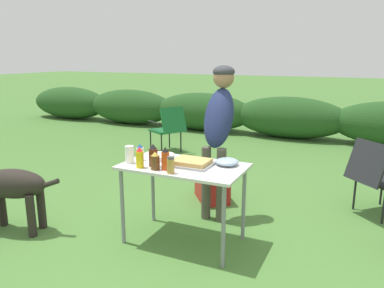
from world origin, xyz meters
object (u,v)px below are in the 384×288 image
object	(u,v)px
camp_chair_near_hedge	(378,174)
cooler_box	(212,186)
mustard_bottle	(140,158)
camp_chair_green_behind_table	(169,127)
bbq_sauce_bottle	(153,156)
beer_bottle	(155,161)
plate_stack	(162,157)
mixing_bowl	(227,162)
paper_cup_stack	(130,154)
dog	(7,185)
hot_sauce_bottle	(165,159)
spice_jar	(171,165)
mayo_bottle	(140,152)
folding_table	(183,173)
standing_person_in_olive_jacket	(219,122)
food_tray	(191,163)

from	to	relation	value
camp_chair_near_hedge	cooler_box	world-z (taller)	camp_chair_near_hedge
mustard_bottle	camp_chair_green_behind_table	distance (m)	3.39
camp_chair_near_hedge	bbq_sauce_bottle	bearing A→B (deg)	-95.82
beer_bottle	camp_chair_green_behind_table	world-z (taller)	beer_bottle
plate_stack	mixing_bowl	world-z (taller)	mixing_bowl
beer_bottle	bbq_sauce_bottle	world-z (taller)	bbq_sauce_bottle
camp_chair_near_hedge	cooler_box	distance (m)	1.83
plate_stack	paper_cup_stack	xyz separation A→B (m)	(-0.19, -0.25, 0.06)
plate_stack	mixing_bowl	distance (m)	0.64
plate_stack	dog	xyz separation A→B (m)	(-1.37, -0.64, -0.29)
paper_cup_stack	hot_sauce_bottle	xyz separation A→B (m)	(0.40, -0.05, 0.02)
hot_sauce_bottle	mustard_bottle	bearing A→B (deg)	-170.74
beer_bottle	mustard_bottle	size ratio (longest dim) A/B	0.84
beer_bottle	spice_jar	world-z (taller)	beer_bottle
plate_stack	mayo_bottle	distance (m)	0.21
paper_cup_stack	bbq_sauce_bottle	bearing A→B (deg)	0.62
bbq_sauce_bottle	camp_chair_green_behind_table	bearing A→B (deg)	116.32
mixing_bowl	mayo_bottle	size ratio (longest dim) A/B	1.35
camp_chair_near_hedge	spice_jar	bearing A→B (deg)	-89.83
dog	spice_jar	bearing A→B (deg)	-98.28
plate_stack	beer_bottle	xyz separation A→B (m)	(0.12, -0.33, 0.05)
plate_stack	dog	world-z (taller)	plate_stack
folding_table	mixing_bowl	size ratio (longest dim) A/B	5.28
paper_cup_stack	camp_chair_green_behind_table	bearing A→B (deg)	112.32
plate_stack	standing_person_in_olive_jacket	distance (m)	0.72
mayo_bottle	bbq_sauce_bottle	distance (m)	0.25
camp_chair_near_hedge	standing_person_in_olive_jacket	bearing A→B (deg)	-110.32
food_tray	dog	size ratio (longest dim) A/B	0.36
beer_bottle	camp_chair_near_hedge	distance (m)	2.44
folding_table	camp_chair_green_behind_table	world-z (taller)	camp_chair_green_behind_table
mayo_bottle	camp_chair_near_hedge	world-z (taller)	mayo_bottle
food_tray	paper_cup_stack	distance (m)	0.57
mayo_bottle	folding_table	bearing A→B (deg)	1.99
spice_jar	paper_cup_stack	bearing A→B (deg)	166.79
mayo_bottle	dog	bearing A→B (deg)	-156.81
hot_sauce_bottle	mustard_bottle	xyz separation A→B (m)	(-0.24, -0.04, -0.01)
beer_bottle	dog	bearing A→B (deg)	-168.05
standing_person_in_olive_jacket	dog	world-z (taller)	standing_person_in_olive_jacket
mustard_bottle	camp_chair_near_hedge	bearing A→B (deg)	40.10
paper_cup_stack	standing_person_in_olive_jacket	size ratio (longest dim) A/B	0.10
plate_stack	mayo_bottle	xyz separation A→B (m)	(-0.16, -0.12, 0.05)
spice_jar	mayo_bottle	world-z (taller)	mayo_bottle
mayo_bottle	dog	xyz separation A→B (m)	(-1.20, -0.52, -0.34)
beer_bottle	dog	world-z (taller)	beer_bottle
paper_cup_stack	beer_bottle	distance (m)	0.32
spice_jar	camp_chair_green_behind_table	size ratio (longest dim) A/B	0.17
folding_table	dog	world-z (taller)	folding_table
plate_stack	dog	size ratio (longest dim) A/B	0.25
mayo_bottle	camp_chair_near_hedge	bearing A→B (deg)	34.49
plate_stack	mayo_bottle	size ratio (longest dim) A/B	1.61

